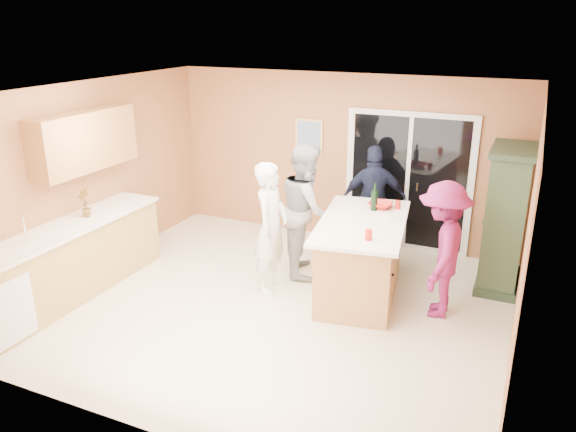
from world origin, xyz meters
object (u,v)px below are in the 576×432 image
at_px(kitchen_island, 361,260).
at_px(woman_magenta, 442,250).
at_px(woman_grey, 307,210).
at_px(woman_navy, 374,200).
at_px(green_hutch, 505,220).
at_px(woman_white, 271,228).

relative_size(kitchen_island, woman_magenta, 1.25).
height_order(woman_grey, woman_magenta, woman_grey).
bearing_deg(woman_navy, green_hutch, 144.45).
relative_size(kitchen_island, woman_grey, 1.13).
relative_size(woman_grey, woman_magenta, 1.11).
distance_m(woman_white, woman_magenta, 2.10).
height_order(woman_white, woman_grey, woman_grey).
bearing_deg(woman_magenta, woman_grey, -106.19).
relative_size(woman_white, woman_magenta, 1.04).
bearing_deg(woman_white, green_hutch, -66.92).
relative_size(green_hutch, woman_navy, 1.14).
bearing_deg(woman_grey, kitchen_island, -135.85).
height_order(green_hutch, woman_white, green_hutch).
bearing_deg(green_hutch, woman_magenta, -119.12).
height_order(woman_navy, woman_magenta, woman_navy).
relative_size(green_hutch, woman_white, 1.10).
bearing_deg(woman_grey, woman_magenta, -127.27).
bearing_deg(kitchen_island, woman_grey, 148.93).
bearing_deg(woman_grey, woman_white, 140.28).
relative_size(green_hutch, woman_magenta, 1.14).
height_order(kitchen_island, green_hutch, green_hutch).
bearing_deg(green_hutch, woman_white, -153.95).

